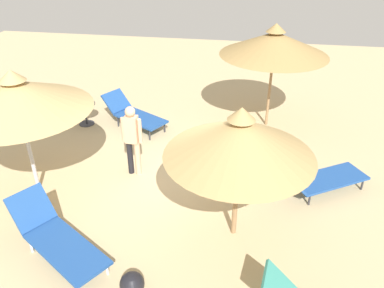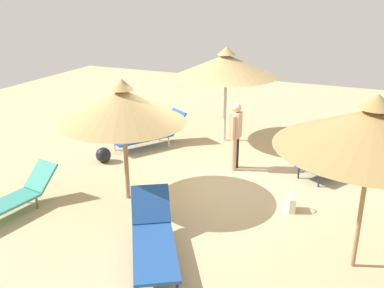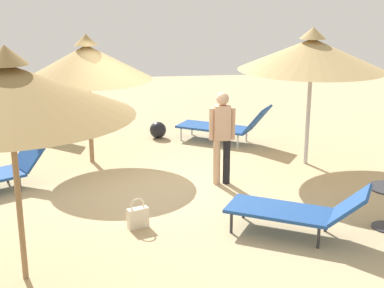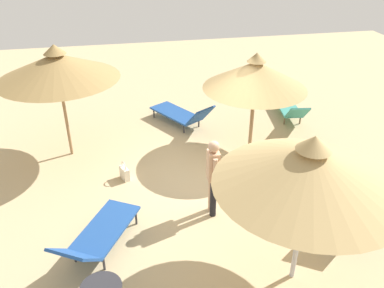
{
  "view_description": "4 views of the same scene",
  "coord_description": "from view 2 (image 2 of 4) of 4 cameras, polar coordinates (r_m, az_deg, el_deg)",
  "views": [
    {
      "loc": [
        6.92,
        1.27,
        5.08
      ],
      "look_at": [
        -0.13,
        0.11,
        0.94
      ],
      "focal_mm": 36.12,
      "sensor_mm": 36.0,
      "label": 1
    },
    {
      "loc": [
        -3.13,
        8.19,
        4.27
      ],
      "look_at": [
        0.51,
        -0.21,
        0.9
      ],
      "focal_mm": 40.24,
      "sensor_mm": 36.0,
      "label": 2
    },
    {
      "loc": [
        -9.46,
        0.51,
        3.49
      ],
      "look_at": [
        -0.53,
        -0.65,
        0.87
      ],
      "focal_mm": 51.47,
      "sensor_mm": 36.0,
      "label": 3
    },
    {
      "loc": [
        -1.85,
        -7.53,
        5.31
      ],
      "look_at": [
        -0.5,
        -0.69,
        1.36
      ],
      "focal_mm": 37.34,
      "sensor_mm": 36.0,
      "label": 4
    }
  ],
  "objects": [
    {
      "name": "parasol_umbrella_edge",
      "position": [
        8.67,
        -9.13,
        5.0
      ],
      "size": [
        2.55,
        2.55,
        2.58
      ],
      "color": "olive",
      "rests_on": "ground"
    },
    {
      "name": "lounge_chair_front",
      "position": [
        12.1,
        -5.44,
        1.5
      ],
      "size": [
        1.72,
        2.15,
        0.91
      ],
      "color": "#1E478C",
      "rests_on": "ground"
    },
    {
      "name": "lounge_chair_near_right",
      "position": [
        9.27,
        -22.58,
        -6.49
      ],
      "size": [
        0.83,
        2.08,
        0.78
      ],
      "color": "teal",
      "rests_on": "ground"
    },
    {
      "name": "parasol_umbrella_back",
      "position": [
        12.15,
        4.56,
        10.36
      ],
      "size": [
        2.85,
        2.85,
        2.71
      ],
      "color": "#B2B2B7",
      "rests_on": "ground"
    },
    {
      "name": "parasol_umbrella_far_right",
      "position": [
        6.71,
        22.92,
        1.93
      ],
      "size": [
        2.84,
        2.84,
        2.85
      ],
      "color": "olive",
      "rests_on": "ground"
    },
    {
      "name": "ground",
      "position": [
        9.77,
        2.3,
        -6.02
      ],
      "size": [
        24.0,
        24.0,
        0.1
      ],
      "primitive_type": "cube",
      "color": "tan"
    },
    {
      "name": "beach_ball",
      "position": [
        11.26,
        -11.67,
        -1.42
      ],
      "size": [
        0.39,
        0.39,
        0.39
      ],
      "primitive_type": "sphere",
      "color": "black",
      "rests_on": "ground"
    },
    {
      "name": "side_table_round",
      "position": [
        12.17,
        18.68,
        0.77
      ],
      "size": [
        0.62,
        0.62,
        0.64
      ],
      "color": "#2D2D33",
      "rests_on": "ground"
    },
    {
      "name": "lounge_chair_near_left",
      "position": [
        7.31,
        -5.16,
        -12.11
      ],
      "size": [
        1.7,
        2.17,
        0.87
      ],
      "color": "#1E478C",
      "rests_on": "ground"
    },
    {
      "name": "lounge_chair_center",
      "position": [
        10.86,
        18.35,
        -1.7
      ],
      "size": [
        1.59,
        2.06,
        0.82
      ],
      "color": "#1E478C",
      "rests_on": "ground"
    },
    {
      "name": "handbag",
      "position": [
        8.94,
        13.0,
        -7.61
      ],
      "size": [
        0.23,
        0.34,
        0.47
      ],
      "color": "beige",
      "rests_on": "ground"
    },
    {
      "name": "person_standing_far_left",
      "position": [
        10.41,
        5.82,
        1.6
      ],
      "size": [
        0.23,
        0.47,
        1.68
      ],
      "color": "black",
      "rests_on": "ground"
    }
  ]
}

